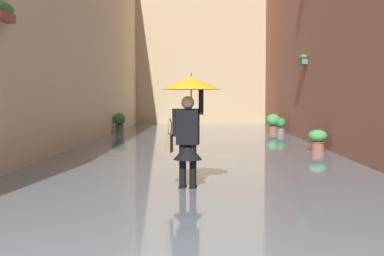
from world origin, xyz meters
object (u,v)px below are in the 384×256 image
at_px(person_wading, 189,108).
at_px(potted_plant_far_left, 281,126).
at_px(potted_plant_far_right, 119,122).
at_px(potted_plant_near_left, 318,140).
at_px(potted_plant_mid_left, 273,122).

xyz_separation_m(person_wading, potted_plant_far_left, (-3.59, -13.30, -1.04)).
distance_m(person_wading, potted_plant_far_right, 14.45).
bearing_deg(potted_plant_near_left, potted_plant_mid_left, -89.17).
distance_m(person_wading, potted_plant_far_left, 13.82).
bearing_deg(potted_plant_mid_left, potted_plant_far_right, 6.05).
bearing_deg(potted_plant_far_right, potted_plant_mid_left, -173.95).
bearing_deg(potted_plant_near_left, potted_plant_far_right, -47.84).
bearing_deg(potted_plant_far_left, potted_plant_mid_left, -84.75).
bearing_deg(person_wading, potted_plant_mid_left, -103.21).
height_order(potted_plant_far_left, potted_plant_near_left, potted_plant_far_left).
xyz_separation_m(potted_plant_far_right, potted_plant_mid_left, (-6.97, -0.74, -0.03)).
bearing_deg(potted_plant_near_left, person_wading, 59.83).
height_order(potted_plant_far_left, potted_plant_mid_left, potted_plant_mid_left).
distance_m(potted_plant_far_right, potted_plant_near_left, 10.56).
bearing_deg(potted_plant_mid_left, potted_plant_near_left, 90.83).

